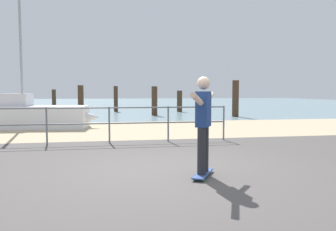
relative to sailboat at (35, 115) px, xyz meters
name	(u,v)px	position (x,y,z in m)	size (l,w,h in m)	color
ground_plane	(190,188)	(4.14, -8.99, -0.52)	(24.00, 10.00, 0.04)	#514C49
beach_strip	(141,129)	(4.14, -0.99, -0.52)	(24.00, 6.00, 0.04)	tan
sea_surface	(120,103)	(4.14, 27.01, -0.52)	(72.00, 50.00, 0.04)	#75939E
railing_fence	(78,120)	(2.08, -4.39, 0.17)	(8.50, 0.05, 1.05)	slate
sailboat	(35,115)	(0.00, 0.00, 0.00)	(5.04, 1.90, 5.34)	silver
skateboard	(203,174)	(4.51, -8.43, -0.46)	(0.56, 0.80, 0.08)	#334C8C
skateboarder	(203,119)	(4.51, -8.43, 0.49)	(0.78, 1.31, 1.65)	#26262B
groyne_post_0	(54,100)	(-1.09, 11.62, 0.28)	(0.29, 0.29, 1.61)	#422D1E
groyne_post_1	(81,100)	(1.14, 7.75, 0.40)	(0.36, 0.36, 1.85)	#422D1E
groyne_post_2	(116,99)	(3.37, 10.26, 0.40)	(0.29, 0.29, 1.85)	#422D1E
groyne_post_3	(154,101)	(5.60, 6.05, 0.36)	(0.35, 0.35, 1.77)	#422D1E
groyne_post_4	(180,101)	(7.84, 9.28, 0.24)	(0.37, 0.37, 1.52)	#422D1E
groyne_post_5	(235,99)	(10.07, 4.30, 0.53)	(0.37, 0.37, 2.11)	#422D1E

